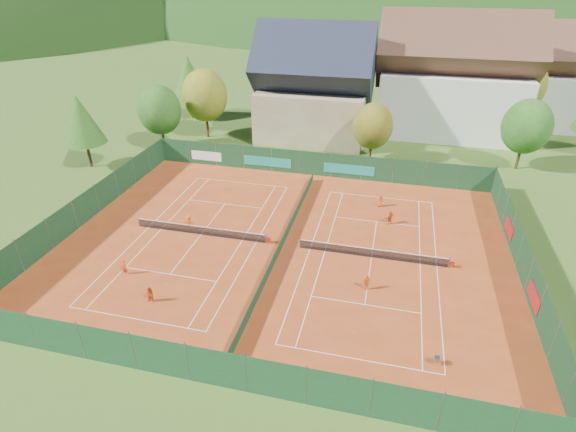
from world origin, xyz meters
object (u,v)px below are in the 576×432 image
at_px(hotel_block_b, 543,82).
at_px(player_left_near, 125,267).
at_px(player_left_mid, 150,295).
at_px(ball_hopper, 437,359).
at_px(hotel_block_a, 452,83).
at_px(chalet, 314,91).
at_px(player_right_far_b, 390,218).
at_px(player_right_near, 367,282).
at_px(player_right_far_a, 380,201).
at_px(player_left_far, 189,222).

height_order(hotel_block_b, player_left_near, hotel_block_b).
bearing_deg(player_left_mid, ball_hopper, 1.45).
xyz_separation_m(hotel_block_b, player_left_near, (-41.53, -51.25, -5.91)).
bearing_deg(hotel_block_b, hotel_block_a, -150.26).
distance_m(hotel_block_a, ball_hopper, 47.77).
distance_m(chalet, player_right_far_b, 27.35).
height_order(hotel_block_a, player_right_near, hotel_block_a).
xyz_separation_m(player_left_near, player_right_far_b, (20.77, 13.51, -0.00)).
height_order(player_right_near, player_right_far_b, player_right_near).
distance_m(hotel_block_b, player_right_far_b, 43.47).
distance_m(hotel_block_a, player_left_mid, 52.15).
relative_size(player_left_mid, player_right_far_b, 0.98).
height_order(ball_hopper, player_left_near, player_left_near).
relative_size(player_right_near, player_right_far_a, 1.07).
height_order(chalet, player_right_far_b, chalet).
xyz_separation_m(chalet, player_right_far_b, (12.24, -23.73, -5.92)).
bearing_deg(ball_hopper, player_right_far_b, 102.00).
bearing_deg(chalet, player_left_near, -102.90).
relative_size(hotel_block_a, player_right_near, 15.23).
bearing_deg(ball_hopper, player_right_near, 127.25).
bearing_deg(player_right_far_b, hotel_block_b, -162.66).
bearing_deg(player_left_near, chalet, 75.67).
distance_m(chalet, player_left_mid, 40.65).
bearing_deg(player_left_far, player_right_near, 151.53).
bearing_deg(player_right_near, player_right_far_b, 47.55).
relative_size(hotel_block_a, player_right_far_b, 15.28).
xyz_separation_m(hotel_block_a, ball_hopper, (-3.06, -47.18, -6.83)).
distance_m(hotel_block_a, player_right_near, 41.90).
relative_size(player_left_mid, player_left_far, 0.89).
bearing_deg(hotel_block_a, player_left_near, -122.48).
distance_m(hotel_block_a, player_right_far_a, 28.24).
bearing_deg(player_left_mid, player_right_near, 23.79).
height_order(chalet, hotel_block_a, hotel_block_a).
xyz_separation_m(hotel_block_a, player_left_far, (-25.41, -35.35, -6.60)).
relative_size(ball_hopper, player_left_near, 0.56).
relative_size(ball_hopper, player_right_far_b, 0.57).
distance_m(hotel_block_a, player_left_far, 44.03).
distance_m(player_right_far_a, player_right_far_b, 3.66).
height_order(player_left_far, player_right_far_a, player_left_far).
bearing_deg(hotel_block_b, player_left_far, -132.28).
distance_m(chalet, hotel_block_b, 35.85).
bearing_deg(player_right_far_a, player_left_far, 3.41).
xyz_separation_m(player_left_far, player_right_near, (17.33, -5.22, -0.08)).
bearing_deg(hotel_block_a, ball_hopper, -93.71).
bearing_deg(player_left_near, player_right_far_a, 39.47).
height_order(player_left_mid, player_left_far, player_left_far).
height_order(player_left_mid, player_right_far_b, player_right_far_b).
xyz_separation_m(hotel_block_b, ball_hopper, (-17.06, -55.18, -6.06)).
bearing_deg(player_right_far_a, player_left_near, 16.85).
bearing_deg(player_right_far_b, player_left_near, -10.79).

